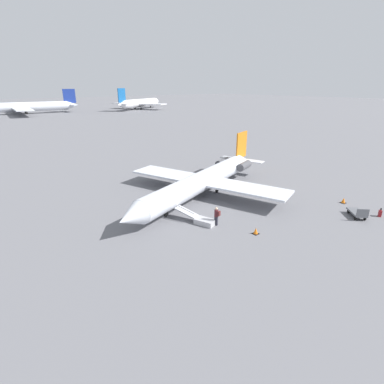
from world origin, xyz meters
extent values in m
plane|color=slate|center=(0.00, 0.00, 0.00)|extent=(600.00, 600.00, 0.00)
cylinder|color=silver|center=(0.00, 0.00, 1.75)|extent=(20.04, 8.69, 2.26)
cone|color=silver|center=(10.83, 3.67, 1.75)|extent=(3.06, 2.89, 2.21)
cone|color=silver|center=(-11.05, -3.75, 1.75)|extent=(3.49, 3.04, 2.21)
cube|color=orange|center=(-10.49, -3.56, 4.12)|extent=(3.05, 1.19, 3.61)
cube|color=silver|center=(-10.79, -3.66, 1.97)|extent=(3.31, 6.42, 0.11)
cube|color=silver|center=(-2.70, 4.80, 1.58)|extent=(6.17, 9.27, 0.23)
cube|color=silver|center=(0.77, -5.45, 1.58)|extent=(6.17, 9.27, 0.23)
cylinder|color=#4C4C51|center=(-8.63, -1.25, 1.92)|extent=(2.89, 1.83, 1.02)
cylinder|color=#4C4C51|center=(-7.61, -4.25, 1.92)|extent=(2.89, 1.83, 1.02)
cylinder|color=black|center=(6.28, 2.13, 0.28)|extent=(0.57, 0.31, 0.56)
cylinder|color=#4C4C51|center=(6.28, 2.13, 0.65)|extent=(0.10, 0.10, 0.17)
cylinder|color=black|center=(-2.26, 0.31, 0.28)|extent=(0.57, 0.31, 0.56)
cylinder|color=#4C4C51|center=(-2.26, 0.31, 0.65)|extent=(0.10, 0.10, 0.17)
cylinder|color=black|center=(-1.61, -1.62, 0.28)|extent=(0.57, 0.31, 0.56)
cylinder|color=#4C4C51|center=(-1.61, -1.62, 0.65)|extent=(0.10, 0.10, 0.17)
cylinder|color=white|center=(-60.90, -119.47, 3.11)|extent=(27.92, 17.24, 4.02)
cone|color=white|center=(-75.89, -127.34, 3.11)|extent=(5.74, 5.54, 3.94)
cone|color=white|center=(-45.56, -111.41, 3.11)|extent=(6.45, 5.91, 3.94)
cube|color=#145193|center=(-46.49, -111.90, 7.33)|extent=(5.13, 2.90, 6.43)
cube|color=white|center=(-45.99, -111.63, 3.52)|extent=(7.36, 11.08, 0.20)
cube|color=white|center=(-55.79, -126.03, 2.81)|extent=(11.44, 13.93, 0.40)
cube|color=white|center=(-63.41, -111.53, 2.81)|extent=(11.44, 13.93, 0.40)
cylinder|color=black|center=(-69.37, -123.91, 0.50)|extent=(1.00, 0.68, 0.99)
cylinder|color=#4C4C51|center=(-69.37, -123.91, 1.15)|extent=(0.18, 0.18, 0.31)
cylinder|color=black|center=(-57.46, -119.70, 0.50)|extent=(1.00, 0.68, 0.99)
cylinder|color=#4C4C51|center=(-57.46, -119.70, 1.15)|extent=(0.18, 0.18, 0.31)
cylinder|color=black|center=(-59.14, -116.50, 0.50)|extent=(1.00, 0.68, 0.99)
cylinder|color=#4C4C51|center=(-59.14, -116.50, 1.15)|extent=(0.18, 0.18, 0.31)
cylinder|color=silver|center=(-3.10, -126.59, 3.03)|extent=(43.63, 7.66, 3.91)
cone|color=silver|center=(-27.28, -124.49, 3.03)|extent=(5.40, 4.26, 3.84)
cube|color=navy|center=(-26.26, -124.58, 7.14)|extent=(5.49, 0.79, 6.26)
cube|color=silver|center=(-26.81, -124.53, 3.43)|extent=(3.29, 11.12, 0.20)
cube|color=silver|center=(-4.31, -115.36, 2.74)|extent=(7.82, 18.72, 0.39)
cube|color=silver|center=(-6.22, -137.44, 2.74)|extent=(7.82, 18.72, 0.39)
cylinder|color=black|center=(-7.28, -124.46, 0.48)|extent=(0.99, 0.33, 0.97)
cylinder|color=#2D2D33|center=(-7.28, -124.46, 1.12)|extent=(0.17, 0.17, 0.30)
cylinder|color=black|center=(-7.58, -127.97, 0.48)|extent=(0.99, 0.33, 0.97)
cylinder|color=#2D2D33|center=(-7.58, -127.97, 1.12)|extent=(0.17, 0.17, 0.30)
cube|color=#B2B2B7|center=(4.49, 5.83, 0.25)|extent=(1.62, 2.06, 0.50)
cube|color=#B2B2B7|center=(5.13, 3.93, 0.76)|extent=(1.57, 2.40, 0.63)
cube|color=#B2B2B7|center=(5.55, 4.08, 1.26)|extent=(0.77, 2.12, 0.57)
cube|color=#23232D|center=(3.81, 6.58, 0.42)|extent=(0.28, 0.33, 0.85)
cylinder|color=#4C1E23|center=(3.81, 6.58, 1.18)|extent=(0.36, 0.36, 0.65)
sphere|color=beige|center=(3.81, 6.58, 1.62)|extent=(0.24, 0.24, 0.24)
cube|color=#592323|center=(3.72, 6.84, 1.21)|extent=(0.32, 0.26, 0.44)
cube|color=#595B60|center=(-8.04, 13.79, 0.44)|extent=(2.30, 2.36, 0.16)
cube|color=#595B60|center=(-7.33, 14.56, 0.87)|extent=(0.86, 0.81, 0.70)
cylinder|color=black|center=(-7.84, 14.65, 0.18)|extent=(0.33, 0.35, 0.36)
cylinder|color=black|center=(-7.19, 14.05, 0.18)|extent=(0.33, 0.35, 0.36)
cylinder|color=black|center=(-8.88, 13.52, 0.18)|extent=(0.33, 0.35, 0.36)
cylinder|color=black|center=(-8.24, 12.92, 0.18)|extent=(0.33, 0.35, 0.36)
cube|color=maroon|center=(-9.82, 15.20, 0.32)|extent=(0.42, 0.39, 0.64)
cube|color=black|center=(-9.82, 15.20, 0.76)|extent=(0.10, 0.12, 0.24)
cube|color=black|center=(2.34, 9.96, 0.01)|extent=(0.51, 0.51, 0.03)
cone|color=orange|center=(2.34, 9.96, 0.28)|extent=(0.39, 0.39, 0.56)
cube|color=black|center=(-10.61, 11.29, 0.01)|extent=(0.55, 0.55, 0.03)
cone|color=orange|center=(-10.61, 11.29, 0.30)|extent=(0.42, 0.42, 0.60)
camera|label=1|loc=(21.01, 24.36, 12.04)|focal=28.00mm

